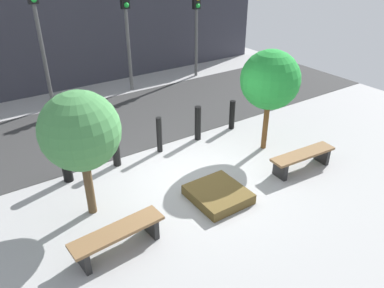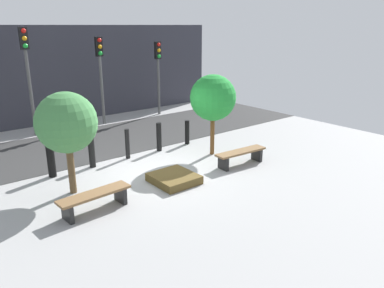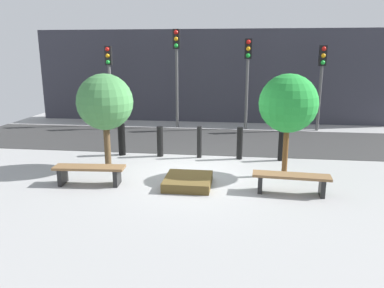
% 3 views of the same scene
% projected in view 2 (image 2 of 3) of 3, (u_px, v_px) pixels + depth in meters
% --- Properties ---
extents(ground_plane, '(18.00, 18.00, 0.00)m').
position_uv_depth(ground_plane, '(154.00, 172.00, 10.87)').
color(ground_plane, '#9B9B9B').
extents(road_strip, '(18.00, 4.03, 0.01)m').
position_uv_depth(road_strip, '(97.00, 142.00, 13.66)').
color(road_strip, '#323232').
rests_on(road_strip, ground).
extents(building_facade, '(16.20, 0.50, 4.08)m').
position_uv_depth(building_facade, '(53.00, 75.00, 15.92)').
color(building_facade, '#33333D').
rests_on(building_facade, ground).
extents(bench_left, '(1.72, 0.55, 0.46)m').
position_uv_depth(bench_left, '(95.00, 198.00, 8.48)').
color(bench_left, black).
rests_on(bench_left, ground).
extents(bench_right, '(1.74, 0.52, 0.45)m').
position_uv_depth(bench_right, '(241.00, 155.00, 11.32)').
color(bench_right, black).
rests_on(bench_right, ground).
extents(planter_bed, '(1.10, 1.18, 0.22)m').
position_uv_depth(planter_bed, '(174.00, 178.00, 10.11)').
color(planter_bed, brown).
rests_on(planter_bed, ground).
extents(tree_behind_left_bench, '(1.49, 1.49, 2.58)m').
position_uv_depth(tree_behind_left_bench, '(66.00, 123.00, 8.98)').
color(tree_behind_left_bench, brown).
rests_on(tree_behind_left_bench, ground).
extents(tree_behind_right_bench, '(1.47, 1.47, 2.61)m').
position_uv_depth(tree_behind_right_bench, '(213.00, 98.00, 11.81)').
color(tree_behind_right_bench, brown).
rests_on(tree_behind_right_bench, ground).
extents(bollard_far_left, '(0.22, 0.22, 0.98)m').
position_uv_depth(bollard_far_left, '(51.00, 160.00, 10.38)').
color(bollard_far_left, black).
rests_on(bollard_far_left, ground).
extents(bollard_left, '(0.19, 0.19, 0.93)m').
position_uv_depth(bollard_left, '(92.00, 152.00, 11.12)').
color(bollard_left, black).
rests_on(bollard_left, ground).
extents(bollard_center, '(0.14, 0.14, 0.96)m').
position_uv_depth(bollard_center, '(127.00, 144.00, 11.83)').
color(bollard_center, black).
rests_on(bollard_center, ground).
extents(bollard_right, '(0.17, 0.17, 0.97)m').
position_uv_depth(bollard_right, '(159.00, 137.00, 12.56)').
color(bollard_right, black).
rests_on(bollard_right, ground).
extents(bollard_far_right, '(0.16, 0.16, 0.86)m').
position_uv_depth(bollard_far_right, '(187.00, 132.00, 13.30)').
color(bollard_far_right, black).
rests_on(bollard_far_right, ground).
extents(traffic_light_mid_west, '(0.28, 0.27, 4.01)m').
position_uv_depth(traffic_light_mid_west, '(27.00, 63.00, 13.66)').
color(traffic_light_mid_west, '#515151').
rests_on(traffic_light_mid_west, ground).
extents(traffic_light_mid_east, '(0.28, 0.27, 3.62)m').
position_uv_depth(traffic_light_mid_east, '(100.00, 65.00, 15.46)').
color(traffic_light_mid_east, '#575757').
rests_on(traffic_light_mid_east, ground).
extents(traffic_light_east, '(0.28, 0.27, 3.36)m').
position_uv_depth(traffic_light_east, '(158.00, 65.00, 17.24)').
color(traffic_light_east, '#525252').
rests_on(traffic_light_east, ground).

